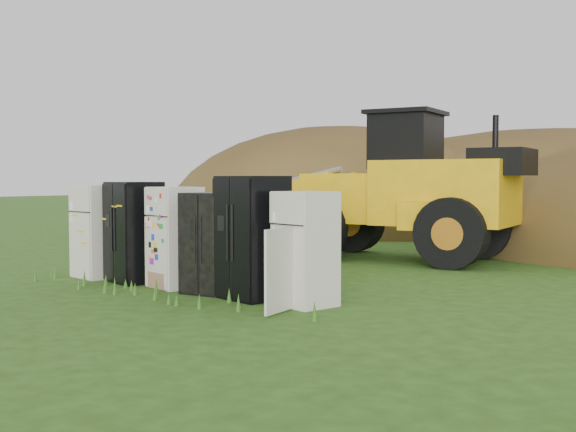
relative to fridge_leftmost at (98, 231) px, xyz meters
name	(u,v)px	position (x,y,z in m)	size (l,w,h in m)	color
ground	(193,290)	(2.55, -0.01, -0.87)	(120.00, 120.00, 0.00)	#294612
fridge_leftmost	(98,231)	(0.00, 0.00, 0.00)	(0.77, 0.74, 1.75)	beige
fridge_black_side	(134,232)	(1.01, 0.02, 0.03)	(0.95, 0.75, 1.81)	black
fridge_sticker	(175,237)	(2.08, 0.02, -0.01)	(0.77, 0.71, 1.73)	silver
fridge_dark_mid	(212,243)	(3.02, -0.05, -0.05)	(0.84, 0.68, 1.64)	black
fridge_black_right	(252,237)	(3.87, -0.02, 0.08)	(0.96, 0.80, 1.91)	black
fridge_open_door	(306,249)	(4.91, -0.03, -0.03)	(0.77, 0.71, 1.69)	beige
wheel_loader	(371,185)	(2.27, 6.10, 0.84)	(7.07, 2.86, 3.42)	#FFAB10
dirt_mound_left	(332,227)	(-4.44, 14.26, -0.87)	(14.74, 11.05, 7.72)	#402E14
dirt_mound_back	(535,229)	(2.00, 18.16, -0.87)	(19.51, 13.00, 7.39)	#402E14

